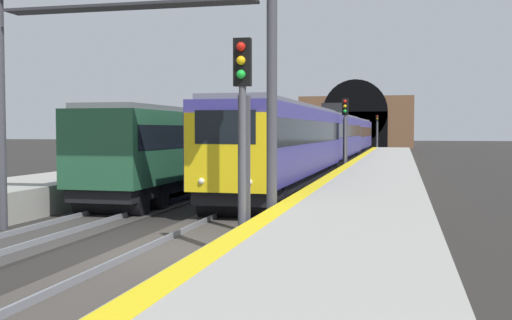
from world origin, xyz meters
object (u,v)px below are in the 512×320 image
object	(u,v)px
overhead_signal_gantry	(128,42)
train_adjacent_platform	(275,139)
railway_signal_near	(243,127)
train_main_approaching	(333,138)
railway_signal_mid	(345,129)
railway_signal_far	(377,130)

from	to	relation	value
overhead_signal_gantry	train_adjacent_platform	bearing A→B (deg)	4.06
railway_signal_near	overhead_signal_gantry	world-z (taller)	overhead_signal_gantry
overhead_signal_gantry	railway_signal_near	bearing A→B (deg)	-124.76
train_main_approaching	railway_signal_near	xyz separation A→B (m)	(-34.74, -1.78, 0.66)
train_adjacent_platform	railway_signal_mid	size ratio (longest dim) A/B	11.90
railway_signal_mid	train_adjacent_platform	bearing A→B (deg)	-145.31
railway_signal_mid	overhead_signal_gantry	distance (m)	22.78
railway_signal_far	overhead_signal_gantry	bearing A→B (deg)	-3.19
railway_signal_mid	overhead_signal_gantry	xyz separation A→B (m)	(-22.30, 4.00, 2.41)
train_main_approaching	railway_signal_mid	size ratio (longest dim) A/B	12.14
railway_signal_near	railway_signal_far	world-z (taller)	railway_signal_far
railway_signal_far	overhead_signal_gantry	xyz separation A→B (m)	(-71.81, 4.00, 2.45)
train_main_approaching	train_adjacent_platform	bearing A→B (deg)	-80.87
overhead_signal_gantry	railway_signal_far	bearing A→B (deg)	-3.19
railway_signal_mid	overhead_signal_gantry	size ratio (longest dim) A/B	0.58
train_adjacent_platform	railway_signal_near	size ratio (longest dim) A/B	11.74
train_adjacent_platform	overhead_signal_gantry	distance (m)	31.53
train_adjacent_platform	railway_signal_far	distance (m)	41.01
overhead_signal_gantry	railway_signal_mid	bearing A→B (deg)	-10.18
railway_signal_near	train_adjacent_platform	bearing A→B (deg)	-169.65
train_adjacent_platform	railway_signal_far	xyz separation A→B (m)	(40.53, -6.22, 0.71)
railway_signal_mid	railway_signal_far	world-z (taller)	railway_signal_far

